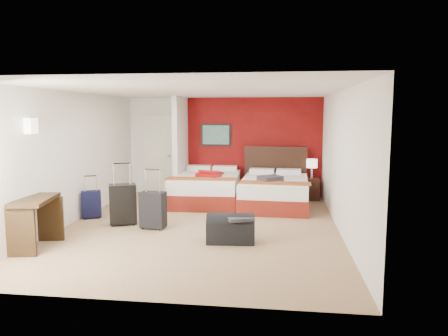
% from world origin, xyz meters
% --- Properties ---
extents(ground, '(6.50, 6.50, 0.00)m').
position_xyz_m(ground, '(0.00, 0.00, 0.00)').
color(ground, tan).
rests_on(ground, ground).
extents(room_walls, '(5.02, 6.52, 2.50)m').
position_xyz_m(room_walls, '(-1.40, 1.42, 1.26)').
color(room_walls, white).
rests_on(room_walls, ground).
extents(red_accent_panel, '(3.50, 0.04, 2.50)m').
position_xyz_m(red_accent_panel, '(0.75, 3.23, 1.25)').
color(red_accent_panel, maroon).
rests_on(red_accent_panel, ground).
extents(partition_wall, '(0.12, 1.20, 2.50)m').
position_xyz_m(partition_wall, '(-1.00, 2.61, 1.25)').
color(partition_wall, silver).
rests_on(partition_wall, ground).
extents(entry_door, '(0.82, 0.06, 2.05)m').
position_xyz_m(entry_door, '(-1.75, 3.20, 1.02)').
color(entry_door, silver).
rests_on(entry_door, ground).
extents(bed_left, '(1.60, 2.23, 0.65)m').
position_xyz_m(bed_left, '(-0.28, 2.14, 0.33)').
color(bed_left, silver).
rests_on(bed_left, ground).
extents(bed_right, '(1.56, 2.17, 0.63)m').
position_xyz_m(bed_right, '(1.33, 1.88, 0.32)').
color(bed_right, white).
rests_on(bed_right, ground).
extents(red_suitcase_open, '(0.70, 0.83, 0.09)m').
position_xyz_m(red_suitcase_open, '(-0.18, 2.04, 0.70)').
color(red_suitcase_open, '#9E0D0D').
rests_on(red_suitcase_open, bed_left).
extents(jacket_bundle, '(0.60, 0.58, 0.11)m').
position_xyz_m(jacket_bundle, '(1.23, 1.58, 0.69)').
color(jacket_bundle, '#3B3A3F').
rests_on(jacket_bundle, bed_right).
extents(nightstand, '(0.38, 0.38, 0.53)m').
position_xyz_m(nightstand, '(2.21, 2.76, 0.26)').
color(nightstand, '#331711').
rests_on(nightstand, ground).
extents(table_lamp, '(0.27, 0.27, 0.47)m').
position_xyz_m(table_lamp, '(2.21, 2.76, 0.76)').
color(table_lamp, silver).
rests_on(table_lamp, nightstand).
extents(suitcase_black, '(0.58, 0.48, 0.74)m').
position_xyz_m(suitcase_black, '(-1.49, -0.09, 0.37)').
color(suitcase_black, black).
rests_on(suitcase_black, ground).
extents(suitcase_charcoal, '(0.47, 0.32, 0.65)m').
position_xyz_m(suitcase_charcoal, '(-0.84, -0.29, 0.32)').
color(suitcase_charcoal, black).
rests_on(suitcase_charcoal, ground).
extents(suitcase_navy, '(0.44, 0.37, 0.52)m').
position_xyz_m(suitcase_navy, '(-2.31, 0.32, 0.26)').
color(suitcase_navy, black).
rests_on(suitcase_navy, ground).
extents(duffel_bag, '(0.80, 0.47, 0.39)m').
position_xyz_m(duffel_bag, '(0.65, -0.92, 0.20)').
color(duffel_bag, black).
rests_on(duffel_bag, ground).
extents(jacket_draped, '(0.50, 0.47, 0.05)m').
position_xyz_m(jacket_draped, '(0.80, -0.97, 0.42)').
color(jacket_draped, '#333338').
rests_on(jacket_draped, duffel_bag).
extents(desk, '(0.64, 1.03, 0.80)m').
position_xyz_m(desk, '(-2.31, -1.63, 0.40)').
color(desk, '#312010').
rests_on(desk, ground).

